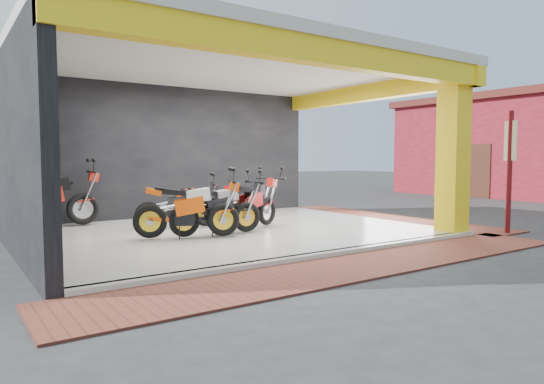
% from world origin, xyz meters
% --- Properties ---
extents(ground, '(80.00, 80.00, 0.00)m').
position_xyz_m(ground, '(0.00, 0.00, 0.00)').
color(ground, '#2D2D30').
rests_on(ground, ground).
extents(showroom_floor, '(8.00, 6.00, 0.10)m').
position_xyz_m(showroom_floor, '(0.00, 2.00, 0.05)').
color(showroom_floor, white).
rests_on(showroom_floor, ground).
extents(showroom_ceiling, '(8.40, 6.40, 0.20)m').
position_xyz_m(showroom_ceiling, '(0.00, 2.00, 3.60)').
color(showroom_ceiling, beige).
rests_on(showroom_ceiling, corner_column).
extents(back_wall, '(8.20, 0.20, 3.50)m').
position_xyz_m(back_wall, '(0.00, 5.10, 1.75)').
color(back_wall, black).
rests_on(back_wall, ground).
extents(left_wall, '(0.20, 6.20, 3.50)m').
position_xyz_m(left_wall, '(-4.10, 2.00, 1.75)').
color(left_wall, black).
rests_on(left_wall, ground).
extents(corner_column, '(0.50, 0.50, 3.50)m').
position_xyz_m(corner_column, '(3.75, -0.75, 1.75)').
color(corner_column, yellow).
rests_on(corner_column, ground).
extents(header_beam_front, '(8.40, 0.30, 0.40)m').
position_xyz_m(header_beam_front, '(0.00, -1.00, 3.30)').
color(header_beam_front, yellow).
rests_on(header_beam_front, corner_column).
extents(header_beam_right, '(0.30, 6.40, 0.40)m').
position_xyz_m(header_beam_right, '(4.00, 2.00, 3.30)').
color(header_beam_right, yellow).
rests_on(header_beam_right, corner_column).
extents(floor_kerb, '(8.00, 0.20, 0.10)m').
position_xyz_m(floor_kerb, '(0.00, -1.02, 0.05)').
color(floor_kerb, white).
rests_on(floor_kerb, ground).
extents(paver_front, '(9.00, 1.40, 0.03)m').
position_xyz_m(paver_front, '(0.00, -1.80, 0.01)').
color(paver_front, brown).
rests_on(paver_front, ground).
extents(paver_right, '(1.40, 7.00, 0.03)m').
position_xyz_m(paver_right, '(4.80, 2.00, 0.01)').
color(paver_right, brown).
rests_on(paver_right, ground).
extents(signpost, '(0.15, 0.35, 2.63)m').
position_xyz_m(signpost, '(4.89, -1.34, 1.44)').
color(signpost, maroon).
rests_on(signpost, ground).
extents(moto_hero, '(2.26, 1.56, 1.30)m').
position_xyz_m(moto_hero, '(-0.64, 1.23, 0.75)').
color(moto_hero, '#FF570A').
rests_on(moto_hero, showroom_floor).
extents(moto_row_a, '(2.10, 0.94, 1.25)m').
position_xyz_m(moto_row_a, '(0.02, 1.43, 0.72)').
color(moto_row_a, black).
rests_on(moto_row_a, showroom_floor).
extents(moto_row_b, '(2.25, 1.54, 1.29)m').
position_xyz_m(moto_row_b, '(0.90, 2.01, 0.74)').
color(moto_row_b, red).
rests_on(moto_row_b, showroom_floor).
extents(moto_row_c, '(2.03, 1.39, 1.16)m').
position_xyz_m(moto_row_c, '(-0.30, 2.66, 0.68)').
color(moto_row_c, black).
rests_on(moto_row_c, showroom_floor).
extents(moto_row_d, '(2.45, 1.03, 1.47)m').
position_xyz_m(moto_row_d, '(-2.49, 4.41, 0.83)').
color(moto_row_d, '#B01E12').
rests_on(moto_row_d, showroom_floor).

